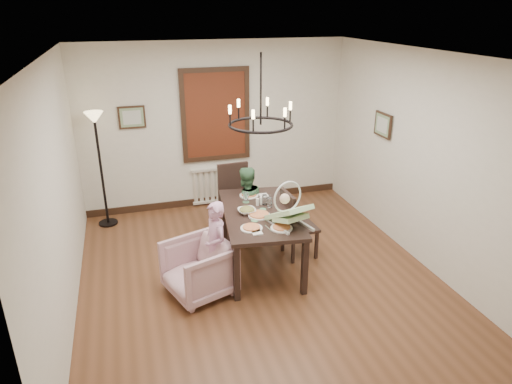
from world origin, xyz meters
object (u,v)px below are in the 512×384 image
chair_right (300,223)px  drinking_glass (270,202)px  chair_far (238,201)px  floor_lamp (101,172)px  armchair (199,269)px  baby_bouncer (289,211)px  elderly_woman (216,253)px  dining_table (260,217)px  seated_man (246,212)px

chair_right → drinking_glass: (-0.44, 0.02, 0.36)m
chair_far → floor_lamp: floor_lamp is taller
armchair → baby_bouncer: (1.13, -0.03, 0.64)m
drinking_glass → floor_lamp: size_ratio=0.08×
chair_far → drinking_glass: size_ratio=7.95×
elderly_woman → floor_lamp: size_ratio=0.53×
dining_table → seated_man: seated_man is taller
baby_bouncer → drinking_glass: 0.59m
elderly_woman → floor_lamp: floor_lamp is taller
elderly_woman → chair_right: bearing=95.5°
seated_man → baby_bouncer: (0.24, -1.13, 0.49)m
dining_table → drinking_glass: (0.16, 0.10, 0.15)m
armchair → seated_man: 1.42m
chair_far → chair_right: size_ratio=1.11×
seated_man → floor_lamp: floor_lamp is taller
dining_table → floor_lamp: bearing=144.3°
seated_man → baby_bouncer: baby_bouncer is taller
chair_right → chair_far: bearing=33.3°
drinking_glass → floor_lamp: bearing=140.5°
drinking_glass → baby_bouncer: bearing=-84.3°
chair_far → elderly_woman: size_ratio=1.15×
dining_table → armchair: 1.08m
dining_table → floor_lamp: (-2.01, 1.89, 0.20)m
chair_right → armchair: size_ratio=1.32×
chair_far → baby_bouncer: size_ratio=1.86×
elderly_woman → seated_man: (0.66, 1.03, 0.01)m
baby_bouncer → floor_lamp: bearing=117.7°
chair_right → seated_man: size_ratio=1.01×
chair_right → dining_table: bearing=93.7°
chair_far → baby_bouncer: (0.28, -1.44, 0.43)m
seated_man → drinking_glass: size_ratio=7.14×
chair_far → armchair: 1.66m
seated_man → baby_bouncer: 1.25m
dining_table → chair_right: size_ratio=1.81×
chair_right → seated_man: (-0.63, 0.58, -0.00)m
seated_man → drinking_glass: 0.69m
armchair → baby_bouncer: bearing=69.2°
armchair → seated_man: size_ratio=0.76×
chair_far → baby_bouncer: 1.53m
seated_man → chair_right: bearing=122.3°
dining_table → drinking_glass: drinking_glass is taller
seated_man → dining_table: bearing=77.1°
dining_table → elderly_woman: 0.81m
chair_far → baby_bouncer: bearing=-82.3°
seated_man → floor_lamp: (-1.99, 1.23, 0.41)m
elderly_woman → dining_table: bearing=104.8°
dining_table → baby_bouncer: baby_bouncer is taller
chair_right → armchair: 1.61m
chair_right → baby_bouncer: size_ratio=1.68×
chair_right → seated_man: chair_right is taller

